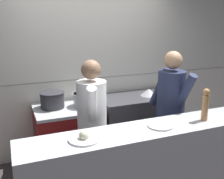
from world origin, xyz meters
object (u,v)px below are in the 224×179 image
Objects in this scene: oven_range at (68,137)px; sauce_pot at (85,99)px; plated_dish_main at (84,138)px; plated_dish_appetiser at (160,126)px; mixing_bowl_steel at (149,92)px; pepper_mill at (205,104)px; stock_pot at (52,100)px; chef_sous at (170,110)px; chef_head_cook at (92,123)px.

oven_range is 0.58m from sauce_pot.
oven_range is 3.17× the size of plated_dish_main.
plated_dish_appetiser is at bearing -64.23° from oven_range.
plated_dish_appetiser is (-0.61, -1.29, 0.05)m from mixing_bowl_steel.
pepper_mill is (-0.10, -1.31, 0.22)m from mixing_bowl_steel.
plated_dish_main is (-0.38, -1.29, 0.06)m from sauce_pot.
stock_pot is 0.20× the size of chef_sous.
oven_range is at bearing 130.38° from pepper_mill.
chef_sous reaches higher than oven_range.
chef_head_cook is (0.26, 0.60, -0.13)m from plated_dish_main.
chef_head_cook is at bearing 130.83° from plated_dish_appetiser.
stock_pot is 0.21× the size of chef_head_cook.
mixing_bowl_steel is at bearing 0.20° from sauce_pot.
plated_dish_appetiser is 0.54m from pepper_mill.
sauce_pot is 0.70m from chef_head_cook.
stock_pot is at bearing 91.69° from plated_dish_main.
stock_pot reaches higher than mixing_bowl_steel.
pepper_mill is 0.21× the size of chef_head_cook.
plated_dish_main is (-1.39, -1.30, 0.07)m from mixing_bowl_steel.
oven_range is 0.53× the size of chef_sous.
oven_range is 2.64× the size of stock_pot.
sauce_pot is at bearing 124.48° from pepper_mill.
pepper_mill reaches higher than mixing_bowl_steel.
pepper_mill reaches higher than plated_dish_main.
plated_dish_appetiser is at bearing -144.10° from chef_sous.
sauce_pot is 1.30× the size of mixing_bowl_steel.
chef_head_cook is (-1.12, -0.69, -0.06)m from mixing_bowl_steel.
stock_pot is 1.39m from plated_dish_main.
pepper_mill is (1.32, -1.40, 0.20)m from stock_pot.
chef_sous is at bearing -33.10° from oven_range.
pepper_mill is at bearing -102.37° from chef_sous.
oven_range is 0.55× the size of chef_head_cook.
chef_sous is (0.90, -0.71, -0.04)m from sauce_pot.
sauce_pot reaches higher than plated_dish_appetiser.
chef_head_cook is (0.12, -0.72, 0.46)m from oven_range.
oven_range is 0.58m from stock_pot.
oven_range is 2.58× the size of pepper_mill.
plated_dish_appetiser is (0.39, -1.28, 0.05)m from sauce_pot.
sauce_pot is at bearing 107.01° from plated_dish_appetiser.
mixing_bowl_steel is at bearing -3.58° from stock_pot.
sauce_pot is 1.00m from mixing_bowl_steel.
pepper_mill is at bearing -14.32° from chef_head_cook.
sauce_pot is 1.29× the size of plated_dish_appetiser.
sauce_pot is 1.15m from chef_sous.
sauce_pot is at bearing -179.80° from mixing_bowl_steel.
stock_pot is at bearing 136.21° from chef_sous.
chef_head_cook is at bearing 148.65° from pepper_mill.
chef_head_cook is at bearing 66.41° from plated_dish_main.
chef_sous is (1.28, 0.58, -0.10)m from plated_dish_main.
chef_sous is at bearing 48.40° from plated_dish_appetiser.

